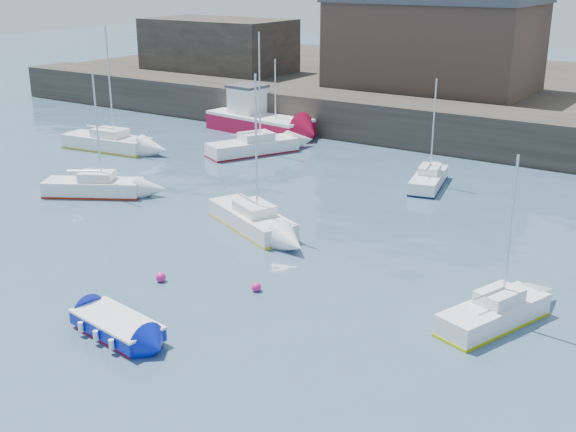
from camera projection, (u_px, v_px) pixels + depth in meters
The scene contains 16 objects.
water at pixel (95, 353), 24.64m from camera, with size 220.00×220.00×0.00m, color #2D4760.
quay_wall at pixel (464, 129), 51.77m from camera, with size 90.00×5.00×3.00m, color #28231E.
land_strip at pixel (534, 95), 66.01m from camera, with size 90.00×32.00×2.80m, color #28231E.
warehouse at pixel (434, 43), 59.54m from camera, with size 16.40×10.40×7.60m.
bldg_west at pixel (218, 45), 70.64m from camera, with size 14.00×8.00×5.00m.
blue_dinghy at pixel (117, 326), 25.65m from camera, with size 3.92×2.22×0.71m.
fishing_boat at pixel (257, 118), 57.41m from camera, with size 9.26×4.46×5.90m.
sailboat_a at pixel (94, 187), 41.56m from camera, with size 5.72×4.30×7.25m.
sailboat_b at pixel (252, 219), 36.26m from camera, with size 6.31×4.34×7.80m.
sailboat_c at pixel (494, 313), 26.40m from camera, with size 3.08×5.08×6.38m.
sailboat_e at pixel (107, 142), 51.98m from camera, with size 7.00×2.99×8.73m.
sailboat_f at pixel (429, 179), 43.25m from camera, with size 2.61×5.14×6.39m.
sailboat_h at pixel (253, 146), 50.82m from camera, with size 4.74×6.76×8.38m.
buoy_near at pixel (161, 281), 30.25m from camera, with size 0.43×0.43×0.43m, color #EA197D.
buoy_mid at pixel (256, 291), 29.35m from camera, with size 0.40×0.40×0.40m, color #EA197D.
buoy_far at pixel (276, 228), 36.50m from camera, with size 0.37×0.37×0.37m, color #EA197D.
Camera 1 is at (17.52, -14.53, 12.45)m, focal length 45.00 mm.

